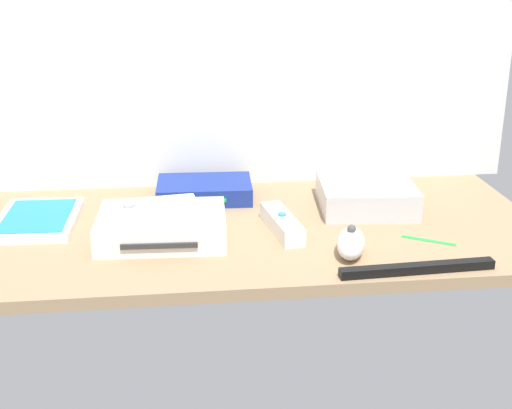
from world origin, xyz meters
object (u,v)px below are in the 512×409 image
(network_router, at_px, (204,190))
(stylus_pen, at_px, (428,239))
(game_case, at_px, (38,219))
(remote_nunchuk, at_px, (351,243))
(game_console, at_px, (162,226))
(mini_computer, at_px, (366,194))
(remote_classic_pad, at_px, (154,210))
(remote_wand, at_px, (282,224))
(sensor_bar, at_px, (417,268))

(network_router, height_order, stylus_pen, network_router)
(game_case, bearing_deg, remote_nunchuk, -18.92)
(game_console, height_order, network_router, game_console)
(game_console, bearing_deg, mini_computer, 18.49)
(mini_computer, xyz_separation_m, network_router, (-0.30, 0.09, -0.01))
(network_router, distance_m, remote_classic_pad, 0.22)
(game_case, distance_m, stylus_pen, 0.67)
(game_console, xyz_separation_m, stylus_pen, (0.44, -0.06, -0.02))
(game_case, xyz_separation_m, remote_classic_pad, (0.21, -0.10, 0.05))
(remote_wand, xyz_separation_m, remote_classic_pad, (-0.21, -0.01, 0.04))
(game_case, relative_size, stylus_pen, 2.16)
(mini_computer, relative_size, remote_wand, 1.21)
(network_router, height_order, sensor_bar, network_router)
(game_case, bearing_deg, network_router, 20.17)
(game_console, relative_size, remote_wand, 1.43)
(game_console, bearing_deg, network_router, 70.16)
(mini_computer, relative_size, network_router, 0.99)
(remote_wand, height_order, remote_classic_pad, remote_classic_pad)
(game_case, bearing_deg, game_console, -21.54)
(mini_computer, bearing_deg, remote_classic_pad, -163.50)
(game_case, bearing_deg, stylus_pen, -11.57)
(game_case, relative_size, remote_wand, 1.28)
(mini_computer, height_order, network_router, mini_computer)
(game_console, distance_m, remote_wand, 0.20)
(game_case, height_order, network_router, network_router)
(game_console, distance_m, stylus_pen, 0.44)
(network_router, height_order, remote_nunchuk, remote_nunchuk)
(game_case, bearing_deg, sensor_bar, -22.55)
(remote_nunchuk, distance_m, stylus_pen, 0.15)
(mini_computer, xyz_separation_m, game_case, (-0.59, -0.01, -0.02))
(remote_classic_pad, bearing_deg, sensor_bar, -31.18)
(network_router, xyz_separation_m, remote_classic_pad, (-0.09, -0.20, 0.04))
(game_case, height_order, remote_wand, remote_wand)
(remote_classic_pad, bearing_deg, stylus_pen, -14.71)
(network_router, bearing_deg, remote_nunchuk, -51.17)
(game_console, bearing_deg, sensor_bar, -22.42)
(game_console, height_order, remote_classic_pad, remote_classic_pad)
(remote_wand, bearing_deg, remote_nunchuk, -57.60)
(remote_wand, height_order, sensor_bar, remote_wand)
(remote_classic_pad, height_order, sensor_bar, remote_classic_pad)
(remote_classic_pad, bearing_deg, game_case, 145.78)
(game_case, xyz_separation_m, remote_wand, (0.42, -0.09, 0.01))
(game_console, distance_m, network_router, 0.21)
(mini_computer, height_order, remote_wand, mini_computer)
(mini_computer, distance_m, network_router, 0.31)
(mini_computer, distance_m, stylus_pen, 0.18)
(stylus_pen, bearing_deg, remote_wand, 163.67)
(network_router, bearing_deg, mini_computer, -13.71)
(stylus_pen, bearing_deg, mini_computer, 109.96)
(remote_classic_pad, xyz_separation_m, sensor_bar, (0.39, -0.17, -0.05))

